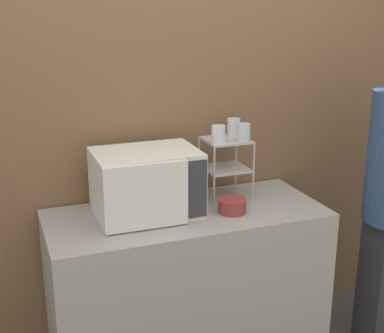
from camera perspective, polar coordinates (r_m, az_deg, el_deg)
wall_back at (r=2.99m, az=-2.95°, el=4.97°), size 8.00×0.06×2.60m
counter at (r=2.98m, az=-0.55°, el=-12.77°), size 1.45×0.62×0.88m
microwave at (r=2.71m, az=-4.88°, el=-1.82°), size 0.52×0.40×0.34m
dish_rack at (r=2.93m, az=3.64°, el=1.15°), size 0.24×0.23×0.34m
glass_front_left at (r=2.81m, az=2.82°, el=3.44°), size 0.07×0.07×0.09m
glass_back_right at (r=2.98m, az=4.47°, el=4.24°), size 0.07×0.07×0.09m
glass_front_right at (r=2.86m, az=5.51°, el=3.65°), size 0.07×0.07×0.09m
bowl at (r=2.78m, az=4.31°, el=-4.21°), size 0.15×0.15×0.07m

